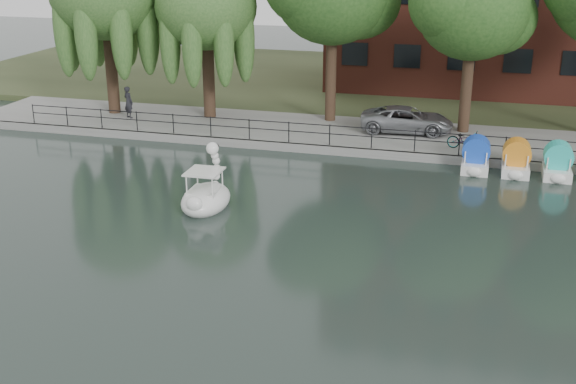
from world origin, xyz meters
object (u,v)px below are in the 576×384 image
at_px(pedestrian, 128,100).
at_px(minivan, 407,118).
at_px(bicycle, 466,139).
at_px(swan_boat, 206,194).

bearing_deg(pedestrian, minivan, -147.88).
bearing_deg(bicycle, swan_boat, 146.62).
bearing_deg(minivan, bicycle, -132.30).
bearing_deg(swan_boat, minivan, 60.41).
bearing_deg(pedestrian, bicycle, -156.11).
distance_m(pedestrian, swan_boat, 13.64).
relative_size(minivan, bicycle, 3.07).
distance_m(bicycle, swan_boat, 13.04).
bearing_deg(bicycle, minivan, 63.42).
relative_size(pedestrian, swan_boat, 0.69).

